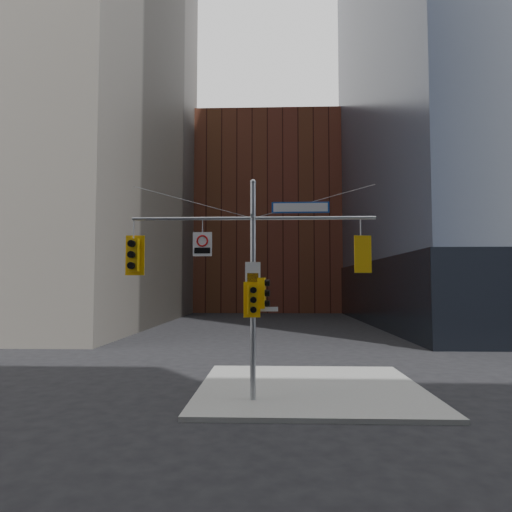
# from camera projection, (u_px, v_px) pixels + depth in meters

# --- Properties ---
(ground) EXTENTS (160.00, 160.00, 0.00)m
(ground) POSITION_uv_depth(u_px,v_px,m) (250.00, 423.00, 12.60)
(ground) COLOR black
(ground) RESTS_ON ground
(sidewalk_corner) EXTENTS (8.00, 8.00, 0.15)m
(sidewalk_corner) POSITION_uv_depth(u_px,v_px,m) (310.00, 388.00, 16.52)
(sidewalk_corner) COLOR gray
(sidewalk_corner) RESTS_ON ground
(brick_midrise) EXTENTS (26.00, 20.00, 28.00)m
(brick_midrise) POSITION_uv_depth(u_px,v_px,m) (268.00, 219.00, 71.32)
(brick_midrise) COLOR maroon
(brick_midrise) RESTS_ON ground
(signal_assembly) EXTENTS (8.00, 0.80, 7.30)m
(signal_assembly) POSITION_uv_depth(u_px,v_px,m) (253.00, 266.00, 14.86)
(signal_assembly) COLOR #95989E
(signal_assembly) RESTS_ON ground
(traffic_light_west_arm) EXTENTS (0.64, 0.50, 1.33)m
(traffic_light_west_arm) POSITION_uv_depth(u_px,v_px,m) (133.00, 255.00, 15.04)
(traffic_light_west_arm) COLOR #ECAE0C
(traffic_light_west_arm) RESTS_ON ground
(traffic_light_east_arm) EXTENTS (0.57, 0.51, 1.20)m
(traffic_light_east_arm) POSITION_uv_depth(u_px,v_px,m) (361.00, 254.00, 14.76)
(traffic_light_east_arm) COLOR #ECAE0C
(traffic_light_east_arm) RESTS_ON ground
(traffic_light_pole_side) EXTENTS (0.41, 0.35, 1.00)m
(traffic_light_pole_side) POSITION_uv_depth(u_px,v_px,m) (263.00, 293.00, 14.79)
(traffic_light_pole_side) COLOR #ECAE0C
(traffic_light_pole_side) RESTS_ON ground
(traffic_light_pole_front) EXTENTS (0.54, 0.48, 1.15)m
(traffic_light_pole_front) POSITION_uv_depth(u_px,v_px,m) (253.00, 300.00, 14.53)
(traffic_light_pole_front) COLOR #ECAE0C
(traffic_light_pole_front) RESTS_ON ground
(street_sign_blade) EXTENTS (1.89, 0.08, 0.37)m
(street_sign_blade) POSITION_uv_depth(u_px,v_px,m) (300.00, 207.00, 14.93)
(street_sign_blade) COLOR #1141A1
(street_sign_blade) RESTS_ON ground
(regulatory_sign_arm) EXTENTS (0.63, 0.09, 0.79)m
(regulatory_sign_arm) POSITION_uv_depth(u_px,v_px,m) (202.00, 243.00, 14.94)
(regulatory_sign_arm) COLOR silver
(regulatory_sign_arm) RESTS_ON ground
(regulatory_sign_pole) EXTENTS (0.50, 0.09, 0.65)m
(regulatory_sign_pole) POSITION_uv_depth(u_px,v_px,m) (253.00, 273.00, 14.73)
(regulatory_sign_pole) COLOR silver
(regulatory_sign_pole) RESTS_ON ground
(street_blade_ew) EXTENTS (0.73, 0.11, 0.15)m
(street_blade_ew) POSITION_uv_depth(u_px,v_px,m) (267.00, 309.00, 14.76)
(street_blade_ew) COLOR silver
(street_blade_ew) RESTS_ON ground
(street_blade_ns) EXTENTS (0.04, 0.66, 0.13)m
(street_blade_ns) POSITION_uv_depth(u_px,v_px,m) (254.00, 316.00, 15.21)
(street_blade_ns) COLOR #145926
(street_blade_ns) RESTS_ON ground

